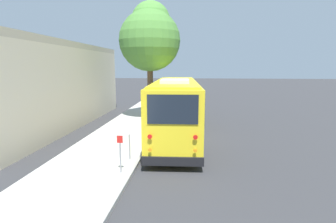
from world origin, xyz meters
TOP-DOWN VIEW (x-y plane):
  - ground_plane at (0.00, 0.00)m, footprint 160.00×160.00m
  - sidewalk_slab at (0.00, 4.06)m, footprint 80.00×3.74m
  - curb_strip at (0.00, 2.12)m, footprint 80.00×0.14m
  - shuttle_bus at (0.10, 0.78)m, footprint 10.64×3.14m
  - parked_sedan_gray at (11.40, 1.09)m, footprint 4.54×1.83m
  - parked_sedan_white at (18.49, 1.08)m, footprint 4.36×1.89m
  - parked_sedan_maroon at (24.17, 0.89)m, footprint 4.47×1.80m
  - parked_sedan_blue at (30.60, 1.04)m, footprint 4.37×1.88m
  - street_tree at (5.44, 3.13)m, footprint 4.63×4.63m
  - sign_post_near at (-5.60, 2.49)m, footprint 0.06×0.22m
  - sign_post_far at (-4.16, 2.49)m, footprint 0.06×0.06m
  - building_backdrop at (2.54, 11.79)m, footprint 16.15×8.56m

SIDE VIEW (x-z plane):
  - ground_plane at x=0.00m, z-range 0.00..0.00m
  - sidewalk_slab at x=0.00m, z-range 0.00..0.15m
  - curb_strip at x=0.00m, z-range 0.00..0.15m
  - parked_sedan_white at x=18.49m, z-range -0.05..1.21m
  - parked_sedan_maroon at x=24.17m, z-range -0.05..1.25m
  - parked_sedan_blue at x=30.60m, z-range -0.05..1.28m
  - parked_sedan_gray at x=11.40m, z-range -0.05..1.28m
  - sign_post_far at x=-4.16m, z-range 0.15..1.28m
  - sign_post_near at x=-5.60m, z-range 0.17..1.63m
  - shuttle_bus at x=0.10m, z-range 0.14..3.67m
  - building_backdrop at x=2.54m, z-range -0.19..5.58m
  - street_tree at x=5.44m, z-range 1.92..10.88m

